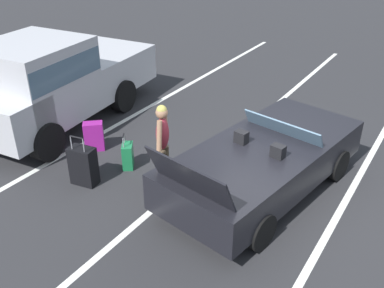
# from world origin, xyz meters

# --- Properties ---
(ground_plane) EXTENTS (80.00, 80.00, 0.00)m
(ground_plane) POSITION_xyz_m (0.00, 0.00, 0.00)
(ground_plane) COLOR #28282B
(lot_line_near) EXTENTS (18.00, 0.12, 0.01)m
(lot_line_near) POSITION_xyz_m (0.00, -1.39, 0.00)
(lot_line_near) COLOR silver
(lot_line_near) RESTS_ON ground_plane
(lot_line_mid) EXTENTS (18.00, 0.12, 0.01)m
(lot_line_mid) POSITION_xyz_m (0.00, 1.31, 0.00)
(lot_line_mid) COLOR silver
(lot_line_mid) RESTS_ON ground_plane
(lot_line_far) EXTENTS (18.00, 0.12, 0.01)m
(lot_line_far) POSITION_xyz_m (0.00, 4.01, 0.00)
(lot_line_far) COLOR silver
(lot_line_far) RESTS_ON ground_plane
(convertible_car) EXTENTS (4.39, 2.40, 1.52)m
(convertible_car) POSITION_xyz_m (0.20, -0.03, 0.59)
(convertible_car) COLOR black
(convertible_car) RESTS_ON ground_plane
(suitcase_large_black) EXTENTS (0.37, 0.52, 1.02)m
(suitcase_large_black) POSITION_xyz_m (-1.56, 2.88, 0.37)
(suitcase_large_black) COLOR black
(suitcase_large_black) RESTS_ON ground_plane
(suitcase_medium_bright) EXTENTS (0.44, 0.46, 0.62)m
(suitcase_medium_bright) POSITION_xyz_m (-0.53, 3.62, 0.31)
(suitcase_medium_bright) COLOR #991E8C
(suitcase_medium_bright) RESTS_ON ground_plane
(suitcase_small_carryon) EXTENTS (0.39, 0.36, 0.71)m
(suitcase_small_carryon) POSITION_xyz_m (-0.69, 2.56, 0.25)
(suitcase_small_carryon) COLOR #19723F
(suitcase_small_carryon) RESTS_ON ground_plane
(traveler_person) EXTENTS (0.59, 0.32, 1.65)m
(traveler_person) POSITION_xyz_m (-0.88, 1.54, 0.93)
(traveler_person) COLOR #4C3F2D
(traveler_person) RESTS_ON ground_plane
(parked_pickup_truck_near) EXTENTS (5.18, 2.48, 2.10)m
(parked_pickup_truck_near) POSITION_xyz_m (-0.12, 5.17, 1.11)
(parked_pickup_truck_near) COLOR #B2B2B7
(parked_pickup_truck_near) RESTS_ON ground_plane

